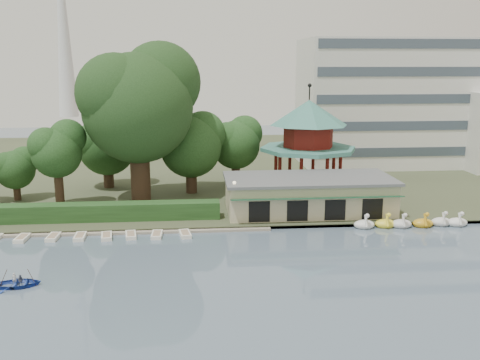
{
  "coord_description": "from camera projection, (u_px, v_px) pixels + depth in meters",
  "views": [
    {
      "loc": [
        -2.64,
        -34.83,
        16.61
      ],
      "look_at": [
        2.0,
        18.0,
        5.0
      ],
      "focal_mm": 40.0,
      "sensor_mm": 36.0,
      "label": 1
    }
  ],
  "objects": [
    {
      "name": "moored_rowboats",
      "position": [
        65.0,
        237.0,
        51.67
      ],
      "size": [
        24.55,
        2.75,
        0.36
      ],
      "color": "white",
      "rests_on": "ground"
    },
    {
      "name": "embankment",
      "position": [
        221.0,
        228.0,
        54.47
      ],
      "size": [
        220.0,
        0.6,
        0.3
      ],
      "primitive_type": "cube",
      "color": "gray",
      "rests_on": "ground"
    },
    {
      "name": "broadcast_tower",
      "position": [
        62.0,
        5.0,
        163.04
      ],
      "size": [
        8.0,
        8.0,
        96.0
      ],
      "color": "silver",
      "rests_on": "ground"
    },
    {
      "name": "shore",
      "position": [
        210.0,
        165.0,
        88.23
      ],
      "size": [
        220.0,
        70.0,
        0.4
      ],
      "primitive_type": "cube",
      "color": "#424930",
      "rests_on": "ground"
    },
    {
      "name": "big_tree",
      "position": [
        139.0,
        100.0,
        61.69
      ],
      "size": [
        14.08,
        13.12,
        18.82
      ],
      "color": "#3A281C",
      "rests_on": "shore"
    },
    {
      "name": "swan_boats",
      "position": [
        412.0,
        223.0,
        55.39
      ],
      "size": [
        12.08,
        2.09,
        1.92
      ],
      "color": "white",
      "rests_on": "ground"
    },
    {
      "name": "office_building",
      "position": [
        412.0,
        107.0,
        86.06
      ],
      "size": [
        38.0,
        18.0,
        20.0
      ],
      "color": "silver",
      "rests_on": "shore"
    },
    {
      "name": "pavilion",
      "position": [
        308.0,
        136.0,
        68.23
      ],
      "size": [
        12.4,
        12.4,
        13.5
      ],
      "color": "#BCB18C",
      "rests_on": "shore"
    },
    {
      "name": "hedge",
      "position": [
        77.0,
        212.0,
        56.06
      ],
      "size": [
        30.0,
        2.0,
        1.8
      ],
      "primitive_type": "cube",
      "color": "#244A1E",
      "rests_on": "shore"
    },
    {
      "name": "lamp_post",
      "position": [
        234.0,
        194.0,
        55.57
      ],
      "size": [
        0.36,
        0.36,
        4.28
      ],
      "color": "black",
      "rests_on": "shore"
    },
    {
      "name": "boathouse",
      "position": [
        308.0,
        194.0,
        59.4
      ],
      "size": [
        18.6,
        9.39,
        3.9
      ],
      "color": "#BCB18C",
      "rests_on": "shore"
    },
    {
      "name": "rowboat_with_passengers",
      "position": [
        18.0,
        280.0,
        40.53
      ],
      "size": [
        5.09,
        3.91,
        2.01
      ],
      "color": "#22409E",
      "rests_on": "ground"
    },
    {
      "name": "small_trees",
      "position": [
        125.0,
        147.0,
        66.78
      ],
      "size": [
        39.94,
        16.68,
        10.32
      ],
      "color": "#3A281C",
      "rests_on": "shore"
    },
    {
      "name": "ground_plane",
      "position": [
        234.0,
        304.0,
        37.67
      ],
      "size": [
        220.0,
        220.0,
        0.0
      ],
      "primitive_type": "plane",
      "color": "slate",
      "rests_on": "ground"
    },
    {
      "name": "dock",
      "position": [
        101.0,
        232.0,
        53.35
      ],
      "size": [
        34.0,
        1.6,
        0.24
      ],
      "primitive_type": "cube",
      "color": "gray",
      "rests_on": "ground"
    }
  ]
}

